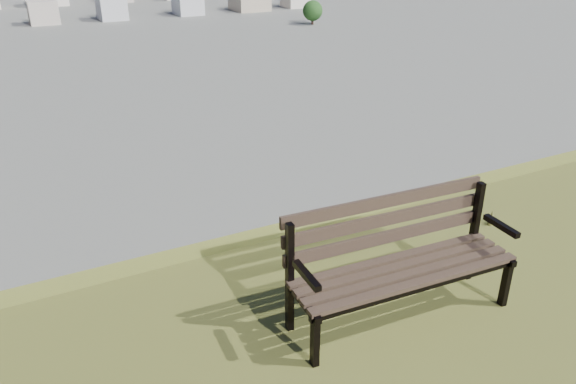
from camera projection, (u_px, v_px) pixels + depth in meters
park_bench at (398, 254)px, 4.46m from camera, size 1.89×0.70×0.97m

